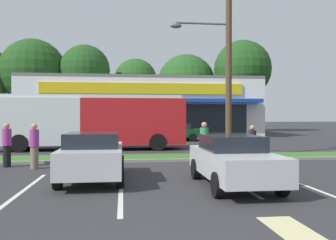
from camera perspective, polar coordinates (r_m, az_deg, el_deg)
name	(u,v)px	position (r m, az deg, el deg)	size (l,w,h in m)	color
grass_median	(132,158)	(17.48, -5.61, -5.81)	(56.00, 2.20, 0.12)	#386B28
curb_lip	(132,161)	(16.27, -5.51, -6.30)	(56.00, 0.24, 0.12)	gray
parking_stripe_0	(26,188)	(11.16, -21.05, -9.83)	(0.12, 4.80, 0.01)	silver
parking_stripe_1	(121,193)	(9.88, -7.30, -11.16)	(0.12, 4.80, 0.01)	silver
parking_stripe_2	(233,182)	(11.65, 10.03, -9.35)	(0.12, 4.80, 0.01)	silver
parking_stripe_3	(325,193)	(10.69, 23.04, -10.30)	(0.12, 4.80, 0.01)	silver
lot_arrow	(291,229)	(7.21, 18.40, -15.65)	(0.70, 1.60, 0.01)	beige
storefront_building	(140,108)	(39.41, -4.27, 1.91)	(22.95, 13.33, 5.81)	silver
tree_mid_left	(33,72)	(48.25, -20.11, 6.99)	(7.99, 7.99, 11.41)	#473323
tree_mid	(85,70)	(46.44, -12.70, 7.56)	(6.05, 6.05, 10.68)	#473323
tree_mid_right	(136,80)	(49.62, -5.03, 6.10)	(5.75, 5.75, 9.65)	#473323
tree_right	(186,83)	(51.28, 2.84, 5.67)	(7.97, 7.97, 10.52)	#473323
tree_far_right	(243,69)	(49.98, 11.44, 7.72)	(7.51, 7.51, 11.97)	#473323
utility_pole	(226,58)	(18.43, 8.87, 9.44)	(3.03, 2.40, 9.01)	#4C3826
city_bus	(92,120)	(22.56, -11.69, -0.04)	(11.07, 2.68, 3.25)	#AD191E
car_0	(93,156)	(11.80, -11.50, -5.41)	(1.92, 4.30, 1.51)	#B7B7BC
car_3	(233,160)	(10.83, 10.01, -6.07)	(1.86, 4.45, 1.46)	#B7B7BC
car_5	(174,132)	(29.79, 0.91, -1.84)	(4.61, 1.93, 1.40)	#0C3F1E
pedestrian_near_bench	(34,146)	(15.00, -19.93, -3.79)	(0.35, 0.35, 1.74)	#726651
pedestrian_by_pole	(7,145)	(15.92, -23.61, -3.53)	(0.35, 0.35, 1.75)	black
pedestrian_mid	(204,143)	(15.55, 5.62, -3.55)	(0.36, 0.36, 1.77)	#1E2338
pedestrian_far	(252,144)	(16.25, 12.88, -3.63)	(0.33, 0.33, 1.63)	#1E2338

